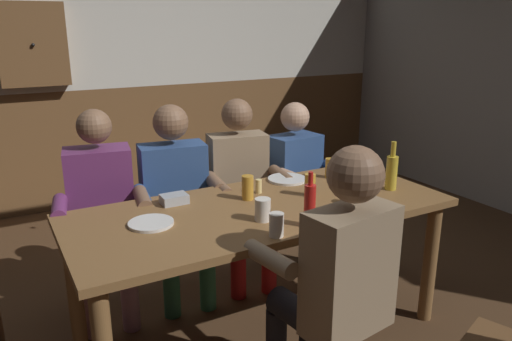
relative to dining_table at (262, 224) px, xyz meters
name	(u,v)px	position (x,y,z in m)	size (l,w,h in m)	color
ground_plane	(249,319)	(0.00, 0.15, -0.67)	(7.06, 7.06, 0.00)	#4C331E
back_wall_upper	(118,11)	(0.00, 2.70, 1.13)	(5.88, 0.12, 1.39)	silver
back_wall_wainscot	(128,143)	(0.00, 2.70, -0.12)	(5.88, 0.12, 1.11)	brown
dining_table	(262,224)	(0.00, 0.00, 0.00)	(2.02, 0.86, 0.77)	brown
person_0	(102,206)	(-0.69, 0.66, 0.01)	(0.55, 0.58, 1.24)	#6B2D66
person_1	(176,194)	(-0.24, 0.66, 0.01)	(0.58, 0.56, 1.23)	#2D4C84
person_2	(241,184)	(0.21, 0.65, 0.00)	(0.56, 0.56, 1.23)	#997F60
person_3	(300,177)	(0.69, 0.66, -0.02)	(0.52, 0.56, 1.18)	#2D4C84
person_4	(337,272)	(-0.01, -0.66, 0.03)	(0.56, 0.54, 1.26)	#997F60
table_candle	(259,186)	(0.09, 0.20, 0.14)	(0.04, 0.04, 0.08)	#F9E08C
condiment_caddy	(174,199)	(-0.39, 0.27, 0.13)	(0.14, 0.10, 0.05)	#B2B7BC
plate_0	(151,223)	(-0.59, 0.04, 0.11)	(0.22, 0.22, 0.01)	white
plate_1	(287,179)	(0.36, 0.31, 0.11)	(0.24, 0.24, 0.01)	white
bottle_0	(392,171)	(0.79, -0.12, 0.21)	(0.07, 0.07, 0.29)	gold
bottle_1	(310,204)	(0.07, -0.34, 0.21)	(0.06, 0.06, 0.27)	red
pint_glass_0	(276,225)	(-0.13, -0.36, 0.16)	(0.07, 0.07, 0.11)	white
pint_glass_1	(310,185)	(0.32, 0.02, 0.17)	(0.06, 0.06, 0.13)	gold
pint_glass_2	(330,168)	(0.63, 0.23, 0.16)	(0.06, 0.06, 0.12)	gold
pint_glass_3	(263,210)	(-0.09, -0.17, 0.16)	(0.08, 0.08, 0.11)	white
pint_glass_4	(248,188)	(-0.01, 0.13, 0.17)	(0.07, 0.07, 0.13)	gold
pint_glass_5	(364,194)	(0.48, -0.25, 0.16)	(0.06, 0.06, 0.12)	#E5C64C
wall_dart_cabinet	(32,45)	(-0.78, 2.57, 0.86)	(0.56, 0.15, 0.70)	brown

